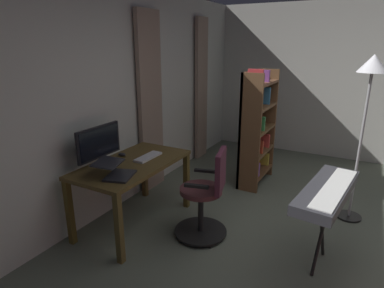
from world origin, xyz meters
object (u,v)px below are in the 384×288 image
Objects in this scene: desk at (133,171)px; office_chair at (206,197)px; computer_monitor at (99,143)px; bookshelf at (255,128)px; computer_mouse at (122,154)px; laptop at (116,171)px; floor_lamp at (370,86)px; computer_keyboard at (148,157)px; piano_keyboard at (327,193)px.

office_chair reaches higher than desk.
computer_monitor is 2.24m from bookshelf.
bookshelf is at bearing -13.22° from office_chair.
computer_mouse is at bearing 178.22° from computer_monitor.
desk is at bearing 131.87° from computer_monitor.
computer_mouse is (-0.49, -0.34, -0.04)m from laptop.
floor_lamp reaches higher than computer_mouse.
desk is 2.26× the size of computer_monitor.
computer_keyboard is at bearing 143.23° from computer_monitor.
bookshelf is at bearing 155.94° from desk.
office_chair is 0.52× the size of floor_lamp.
computer_keyboard is 0.23× the size of bookshelf.
piano_keyboard is 0.59× the size of floor_lamp.
floor_lamp reaches higher than computer_monitor.
piano_keyboard is at bearing 101.50° from computer_monitor.
computer_monitor is 0.56m from computer_keyboard.
computer_mouse is at bearing 78.89° from office_chair.
desk is 2.66m from floor_lamp.
floor_lamp reaches higher than bookshelf.
floor_lamp is at bearing -63.34° from office_chair.
laptop is at bearing -50.28° from floor_lamp.
floor_lamp is (-1.08, 0.19, 0.80)m from piano_keyboard.
computer_monitor is (0.22, -0.24, 0.33)m from desk.
bookshelf is at bearing 144.49° from laptop.
desk is 1.37× the size of office_chair.
office_chair is at bearing 109.58° from laptop.
computer_monitor is at bearing -71.48° from piano_keyboard.
computer_mouse is (0.06, -1.05, 0.31)m from office_chair.
desk is at bearing -24.06° from bookshelf.
computer_monitor reaches higher than office_chair.
computer_monitor is 1.37× the size of laptop.
piano_keyboard reaches higher than computer_keyboard.
laptop is 0.39× the size of piano_keyboard.
office_chair is 0.58× the size of bookshelf.
computer_mouse is (-0.33, 0.01, -0.22)m from computer_monitor.
computer_mouse is 1.95m from bookshelf.
laptop is at bearing 113.20° from office_chair.
floor_lamp is (-1.31, 2.13, 0.90)m from desk.
bookshelf is 1.93m from piano_keyboard.
computer_keyboard is at bearing 165.97° from laptop.
laptop is at bearing 3.82° from computer_keyboard.
office_chair is at bearing -79.80° from piano_keyboard.
bookshelf reaches higher than computer_keyboard.
office_chair is 0.88× the size of piano_keyboard.
office_chair is 2.56× the size of computer_keyboard.
computer_keyboard is 0.58m from laptop.
office_chair is 1.09m from computer_mouse.
desk is 0.85m from office_chair.
floor_lamp is (0.46, 1.35, 0.73)m from bookshelf.
floor_lamp is (-1.69, 2.03, 0.74)m from laptop.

